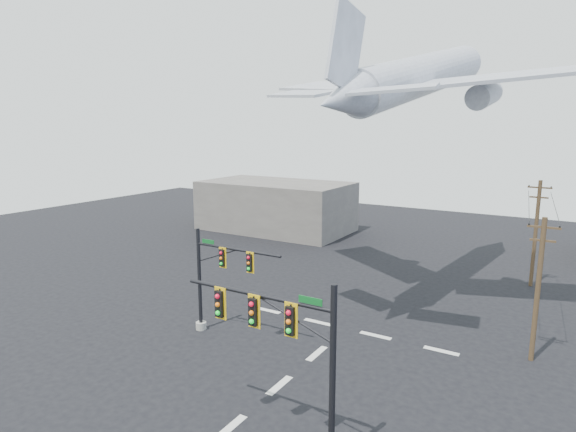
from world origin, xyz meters
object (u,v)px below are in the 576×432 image
Objects in this scene: signal_mast_near at (292,355)px; utility_pole_a at (538,287)px; signal_mast_far at (215,280)px; airliner at (421,77)px; utility_pole_b at (536,232)px.

signal_mast_near is 15.28m from utility_pole_a.
utility_pole_a is (17.11, 6.33, 0.68)m from signal_mast_far.
signal_mast_far is 0.25× the size of airliner.
signal_mast_near is at bearing -121.74° from utility_pole_a.
signal_mast_far is 0.76× the size of utility_pole_b.
signal_mast_far is at bearing -125.85° from utility_pole_b.
signal_mast_near is 28.04m from utility_pole_b.
signal_mast_far is at bearing -161.79° from utility_pole_a.
signal_mast_far is 18.25m from utility_pole_a.
signal_mast_near reaches higher than signal_mast_far.
airliner is (-1.48, 20.55, 12.13)m from signal_mast_near.
utility_pole_b is at bearing 51.95° from signal_mast_far.
utility_pole_a reaches higher than signal_mast_far.
signal_mast_near is 0.89× the size of utility_pole_a.
utility_pole_a reaches higher than signal_mast_near.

